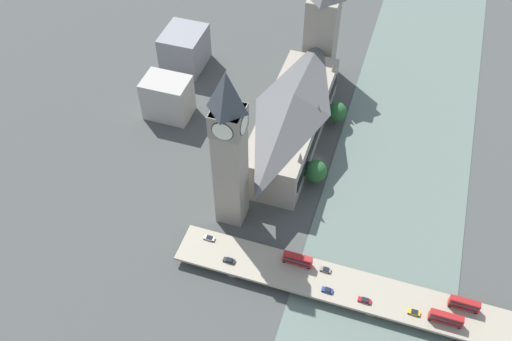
% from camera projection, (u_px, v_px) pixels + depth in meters
% --- Properties ---
extents(ground_plane, '(600.00, 600.00, 0.00)m').
position_uv_depth(ground_plane, '(319.00, 159.00, 258.25)').
color(ground_plane, '#424442').
extents(river_water, '(59.77, 360.00, 0.30)m').
position_uv_depth(river_water, '(398.00, 177.00, 250.75)').
color(river_water, slate).
rests_on(river_water, ground_plane).
extents(parliament_hall, '(25.11, 80.47, 28.10)m').
position_uv_depth(parliament_hall, '(292.00, 118.00, 256.14)').
color(parliament_hall, gray).
rests_on(parliament_hall, ground_plane).
extents(clock_tower, '(12.00, 12.00, 74.42)m').
position_uv_depth(clock_tower, '(229.00, 148.00, 207.63)').
color(clock_tower, gray).
rests_on(clock_tower, ground_plane).
extents(victoria_tower, '(14.98, 14.98, 55.96)m').
position_uv_depth(victoria_tower, '(321.00, 32.00, 280.14)').
color(victoria_tower, gray).
rests_on(victoria_tower, ground_plane).
extents(road_bridge, '(151.54, 16.40, 4.38)m').
position_uv_depth(road_bridge, '(374.00, 295.00, 207.98)').
color(road_bridge, gray).
rests_on(road_bridge, ground_plane).
extents(double_decker_bus_lead, '(11.28, 2.58, 5.00)m').
position_uv_depth(double_decker_bus_lead, '(298.00, 259.00, 214.02)').
color(double_decker_bus_lead, red).
rests_on(double_decker_bus_lead, road_bridge).
extents(double_decker_bus_mid, '(11.72, 2.52, 4.95)m').
position_uv_depth(double_decker_bus_mid, '(446.00, 318.00, 197.93)').
color(double_decker_bus_mid, red).
rests_on(double_decker_bus_mid, road_bridge).
extents(double_decker_bus_rear, '(10.74, 2.49, 4.86)m').
position_uv_depth(double_decker_bus_rear, '(464.00, 304.00, 201.63)').
color(double_decker_bus_rear, red).
rests_on(double_decker_bus_rear, road_bridge).
extents(car_northbound_lead, '(4.13, 1.90, 1.29)m').
position_uv_depth(car_northbound_lead, '(326.00, 270.00, 213.47)').
color(car_northbound_lead, slate).
rests_on(car_northbound_lead, road_bridge).
extents(car_northbound_mid, '(4.79, 1.86, 1.37)m').
position_uv_depth(car_northbound_mid, '(365.00, 300.00, 204.85)').
color(car_northbound_mid, maroon).
rests_on(car_northbound_mid, road_bridge).
extents(car_northbound_tail, '(4.63, 1.91, 1.43)m').
position_uv_depth(car_northbound_tail, '(229.00, 260.00, 216.17)').
color(car_northbound_tail, black).
rests_on(car_northbound_tail, road_bridge).
extents(car_southbound_lead, '(4.18, 1.93, 1.28)m').
position_uv_depth(car_southbound_lead, '(327.00, 290.00, 207.65)').
color(car_southbound_lead, navy).
rests_on(car_southbound_lead, road_bridge).
extents(car_southbound_mid, '(4.40, 1.93, 1.31)m').
position_uv_depth(car_southbound_mid, '(414.00, 312.00, 201.69)').
color(car_southbound_mid, gold).
rests_on(car_southbound_mid, road_bridge).
extents(car_southbound_tail, '(4.53, 1.88, 1.30)m').
position_uv_depth(car_southbound_tail, '(209.00, 238.00, 223.12)').
color(car_southbound_tail, silver).
rests_on(car_southbound_tail, road_bridge).
extents(city_block_west, '(20.33, 23.35, 20.09)m').
position_uv_depth(city_block_west, '(185.00, 49.00, 297.55)').
color(city_block_west, gray).
rests_on(city_block_west, ground_plane).
extents(city_block_center, '(21.66, 15.63, 20.39)m').
position_uv_depth(city_block_center, '(168.00, 98.00, 271.31)').
color(city_block_center, '#A39E93').
rests_on(city_block_center, ground_plane).
extents(tree_embankment_near, '(9.90, 9.90, 11.95)m').
position_uv_depth(tree_embankment_near, '(316.00, 171.00, 244.09)').
color(tree_embankment_near, brown).
rests_on(tree_embankment_near, ground_plane).
extents(tree_embankment_mid, '(9.34, 9.34, 12.00)m').
position_uv_depth(tree_embankment_mid, '(337.00, 112.00, 268.88)').
color(tree_embankment_mid, brown).
rests_on(tree_embankment_mid, ground_plane).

